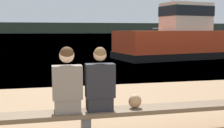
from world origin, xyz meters
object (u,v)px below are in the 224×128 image
object	(u,v)px
bench_main	(86,115)
tugboat_red	(181,41)
person_right	(100,84)
moored_sailboat	(176,41)
person_left	(67,84)
shopping_bag	(135,101)

from	to	relation	value
bench_main	tugboat_red	distance (m)	13.59
person_right	tugboat_red	world-z (taller)	tugboat_red
person_right	moored_sailboat	distance (m)	26.30
bench_main	tugboat_red	world-z (taller)	tugboat_red
bench_main	tugboat_red	size ratio (longest dim) A/B	1.04
bench_main	person_left	distance (m)	0.57
shopping_bag	person_left	bearing A→B (deg)	-179.93
bench_main	moored_sailboat	size ratio (longest dim) A/B	0.91
bench_main	person_right	xyz separation A→B (m)	(0.22, 0.01, 0.48)
person_left	shopping_bag	bearing A→B (deg)	0.07
shopping_bag	moored_sailboat	size ratio (longest dim) A/B	0.02
person_left	person_right	size ratio (longest dim) A/B	1.01
bench_main	shopping_bag	distance (m)	0.81
person_left	tugboat_red	world-z (taller)	tugboat_red
bench_main	moored_sailboat	xyz separation A→B (m)	(12.48, 23.27, 0.15)
tugboat_red	person_right	bearing A→B (deg)	137.58
person_left	shopping_bag	xyz separation A→B (m)	(1.07, 0.00, -0.33)
shopping_bag	bench_main	bearing A→B (deg)	-179.54
bench_main	moored_sailboat	distance (m)	26.41
tugboat_red	moored_sailboat	distance (m)	12.92
bench_main	person_left	xyz separation A→B (m)	(-0.27, 0.00, 0.50)
tugboat_red	shopping_bag	bearing A→B (deg)	139.70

